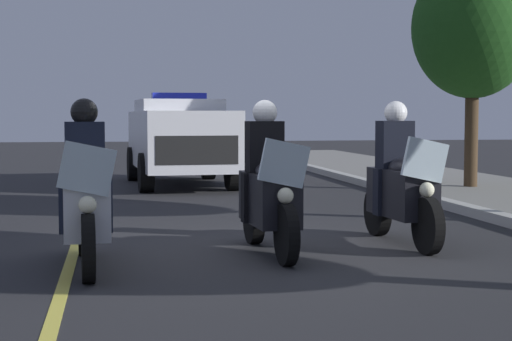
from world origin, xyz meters
The scene contains 7 objects.
ground_plane centered at (0.00, 0.00, 0.00)m, with size 80.00×80.00×0.00m, color #28282B.
lane_stripe_center centered at (0.00, -2.10, 0.00)m, with size 48.00×0.12×0.01m, color #E0D14C.
police_motorcycle_lead_left centered at (0.88, -1.92, 0.70)m, with size 2.14×0.60×1.72m.
police_motorcycle_lead_right centered at (0.36, 0.06, 0.70)m, with size 2.14×0.60×1.72m.
police_motorcycle_trailing centered at (-0.02, 1.74, 0.70)m, with size 2.14×0.60×1.72m.
police_suv centered at (-8.81, -0.20, 1.07)m, with size 5.00×2.29×2.05m.
tree_far_back centered at (-6.33, 5.54, 3.31)m, with size 2.48×2.48×4.67m.
Camera 1 is at (9.20, -1.63, 1.54)m, focal length 56.94 mm.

